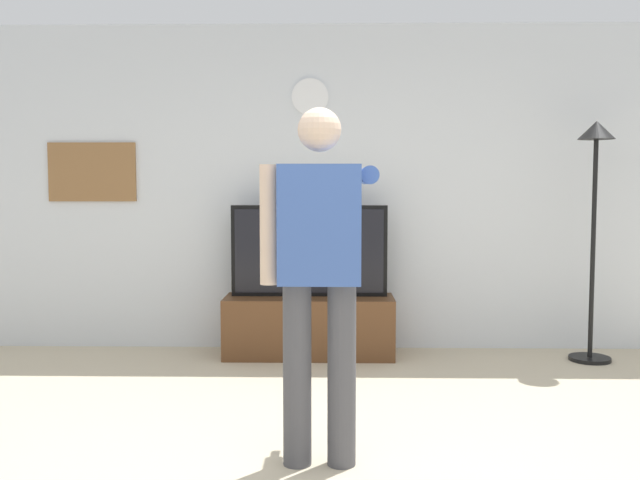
% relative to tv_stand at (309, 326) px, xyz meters
% --- Properties ---
extents(back_wall, '(6.40, 0.10, 2.70)m').
position_rel_tv_stand_xyz_m(back_wall, '(0.17, 0.35, 1.11)').
color(back_wall, silver).
rests_on(back_wall, ground_plane).
extents(tv_stand, '(1.36, 0.50, 0.48)m').
position_rel_tv_stand_xyz_m(tv_stand, '(0.00, 0.00, 0.00)').
color(tv_stand, brown).
rests_on(tv_stand, ground_plane).
extents(television, '(1.25, 0.07, 0.73)m').
position_rel_tv_stand_xyz_m(television, '(-0.00, 0.05, 0.61)').
color(television, black).
rests_on(television, tv_stand).
extents(wall_clock, '(0.30, 0.03, 0.30)m').
position_rel_tv_stand_xyz_m(wall_clock, '(-0.00, 0.29, 1.86)').
color(wall_clock, white).
extents(framed_picture, '(0.74, 0.04, 0.49)m').
position_rel_tv_stand_xyz_m(framed_picture, '(-1.83, 0.30, 1.25)').
color(framed_picture, olive).
extents(floor_lamp, '(0.32, 0.32, 1.87)m').
position_rel_tv_stand_xyz_m(floor_lamp, '(2.21, -0.11, 1.10)').
color(floor_lamp, black).
rests_on(floor_lamp, ground_plane).
extents(person_standing_nearer_lamp, '(0.58, 0.78, 1.75)m').
position_rel_tv_stand_xyz_m(person_standing_nearer_lamp, '(0.13, -2.21, 0.75)').
color(person_standing_nearer_lamp, '#4C4C51').
rests_on(person_standing_nearer_lamp, ground_plane).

